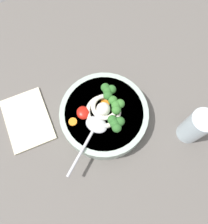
{
  "coord_description": "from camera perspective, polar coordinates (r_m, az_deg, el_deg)",
  "views": [
    {
      "loc": [
        -19.94,
        9.92,
        66.66
      ],
      "look_at": [
        -1.15,
        0.59,
        8.83
      ],
      "focal_mm": 36.23,
      "sensor_mm": 36.0,
      "label": 1
    }
  ],
  "objects": [
    {
      "name": "soup_spoon",
      "position": [
        0.59,
        -2.55,
        -4.32
      ],
      "size": [
        12.86,
        15.91,
        1.6
      ],
      "rotation": [
        0.0,
        0.0,
        2.2
      ],
      "color": "#B7B7BC",
      "rests_on": "soup_bowl"
    },
    {
      "name": "broccoli_floret_beside_chili",
      "position": [
        0.6,
        3.16,
        1.7
      ],
      "size": [
        4.92,
        4.23,
        3.89
      ],
      "color": "#7A9E60",
      "rests_on": "soup_bowl"
    },
    {
      "name": "table_slab",
      "position": [
        0.69,
        0.01,
        -1.03
      ],
      "size": [
        110.66,
        110.66,
        3.26
      ],
      "primitive_type": "cube",
      "color": "#5B5651",
      "rests_on": "ground"
    },
    {
      "name": "broccoli_floret_right",
      "position": [
        0.61,
        1.03,
        5.32
      ],
      "size": [
        4.92,
        4.23,
        3.89
      ],
      "color": "#7A9E60",
      "rests_on": "soup_bowl"
    },
    {
      "name": "drinking_glass",
      "position": [
        0.64,
        22.02,
        -3.48
      ],
      "size": [
        6.29,
        6.29,
        12.52
      ],
      "primitive_type": "cylinder",
      "color": "silver",
      "rests_on": "table_slab"
    },
    {
      "name": "soup_bowl",
      "position": [
        0.64,
        -0.0,
        -0.82
      ],
      "size": [
        24.55,
        24.55,
        5.57
      ],
      "color": "#9EB2A3",
      "rests_on": "table_slab"
    },
    {
      "name": "broccoli_floret_center",
      "position": [
        0.58,
        3.1,
        -2.8
      ],
      "size": [
        4.93,
        4.24,
        3.9
      ],
      "color": "#7A9E60",
      "rests_on": "soup_bowl"
    },
    {
      "name": "chili_sauce_dollop",
      "position": [
        0.61,
        -5.28,
        -0.19
      ],
      "size": [
        3.88,
        3.49,
        1.75
      ],
      "primitive_type": "ellipsoid",
      "color": "#B2190F",
      "rests_on": "soup_bowl"
    },
    {
      "name": "carrot_slice_far",
      "position": [
        0.61,
        -7.91,
        -2.36
      ],
      "size": [
        2.27,
        2.27,
        0.44
      ],
      "primitive_type": "cylinder",
      "color": "orange",
      "rests_on": "soup_bowl"
    },
    {
      "name": "carrot_slice_rear",
      "position": [
        0.62,
        0.36,
        2.41
      ],
      "size": [
        2.61,
        2.61,
        0.59
      ],
      "primitive_type": "cylinder",
      "color": "orange",
      "rests_on": "soup_bowl"
    },
    {
      "name": "folded_napkin",
      "position": [
        0.7,
        -18.77,
        -1.82
      ],
      "size": [
        18.02,
        13.26,
        0.8
      ],
      "primitive_type": "cube",
      "rotation": [
        0.0,
        0.0,
        -0.06
      ],
      "color": "beige",
      "rests_on": "table_slab"
    },
    {
      "name": "noodle_pile",
      "position": [
        0.6,
        -0.15,
        0.55
      ],
      "size": [
        10.59,
        10.38,
        4.25
      ],
      "color": "silver",
      "rests_on": "soup_bowl"
    }
  ]
}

